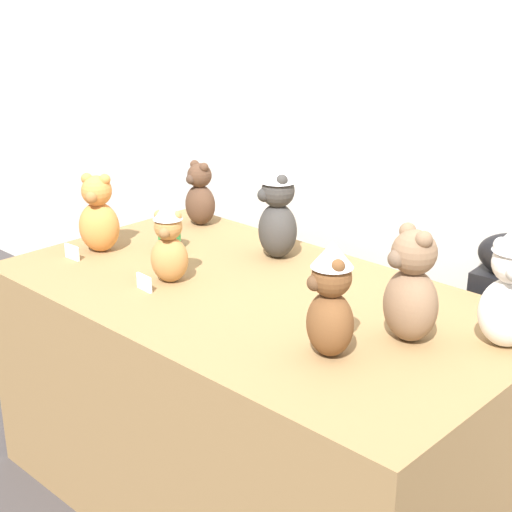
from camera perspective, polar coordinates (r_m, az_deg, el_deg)
The scene contains 13 objects.
wall_back at distance 2.76m, azimuth 10.49°, elevation 12.01°, with size 7.00×0.08×2.60m, color silver.
display_table at distance 2.53m, azimuth 0.00°, elevation -10.66°, with size 1.65×0.92×0.76m, color olive.
instrument_case at distance 2.65m, azimuth 18.07°, elevation -8.00°, with size 0.29×0.14×0.93m.
teddy_bear_snow at distance 2.08m, azimuth 18.30°, elevation -2.23°, with size 0.20×0.19×0.34m.
teddy_bear_chestnut at distance 1.94m, azimuth 5.52°, elevation -3.28°, with size 0.18×0.17×0.31m.
teddy_bear_ginger at distance 2.73m, azimuth -11.56°, elevation 2.94°, with size 0.18×0.18×0.28m.
teddy_bear_mocha at distance 2.05m, azimuth 11.39°, elevation -2.35°, with size 0.20×0.19×0.31m.
teddy_bear_cocoa at distance 2.97m, azimuth -4.17°, elevation 4.48°, with size 0.14×0.12×0.25m.
teddy_bear_charcoal at distance 2.61m, azimuth 1.60°, elevation 3.37°, with size 0.20×0.19×0.34m.
teddy_bear_caramel at distance 2.42m, azimuth -6.45°, elevation 0.97°, with size 0.15×0.15×0.26m.
party_cup_green at distance 2.71m, azimuth -6.41°, elevation 1.49°, with size 0.08×0.08×0.11m, color #238C3D.
name_card_front_left at distance 2.70m, azimuth -13.42°, elevation 0.27°, with size 0.07×0.01×0.05m, color white.
name_card_front_middle at distance 2.39m, azimuth -8.25°, elevation -1.97°, with size 0.07×0.01×0.05m, color white.
Camera 1 is at (1.50, -1.32, 1.68)m, focal length 54.20 mm.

